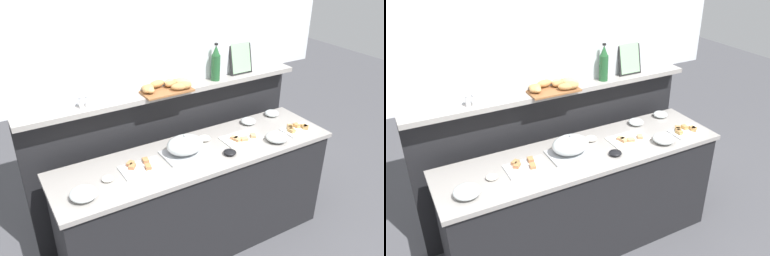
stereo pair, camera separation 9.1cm
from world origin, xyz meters
TOP-DOWN VIEW (x-y plane):
  - ground_plane at (0.00, 0.60)m, footprint 12.00×12.00m
  - buffet_counter at (0.00, 0.00)m, footprint 2.24×0.61m
  - back_ledge_unit at (0.00, 0.48)m, footprint 2.42×0.22m
  - upper_wall_panel at (0.00, 0.51)m, footprint 3.02×0.08m
  - sandwich_platter_front at (0.41, -0.01)m, footprint 0.33×0.19m
  - sandwich_platter_side at (-0.46, 0.01)m, footprint 0.31×0.20m
  - sandwich_platter_rear at (0.91, -0.12)m, footprint 0.30×0.18m
  - serving_cloche at (-0.10, 0.02)m, footprint 0.34×0.24m
  - glass_bowl_large at (-0.92, -0.13)m, footprint 0.18×0.18m
  - glass_bowl_medium at (0.63, -0.17)m, footprint 0.17×0.17m
  - glass_bowl_small at (0.91, 0.21)m, footprint 0.13×0.13m
  - glass_bowl_extra at (0.62, 0.19)m, footprint 0.13×0.13m
  - condiment_bowl_teal at (0.14, 0.13)m, footprint 0.10×0.10m
  - condiment_bowl_red at (-0.72, -0.01)m, footprint 0.08×0.08m
  - condiment_bowl_dark at (0.19, -0.15)m, footprint 0.10×0.10m
  - wine_bottle_green at (0.41, 0.41)m, footprint 0.08×0.08m
  - salt_shaker at (-0.73, 0.41)m, footprint 0.03×0.03m
  - pepper_shaker at (-0.68, 0.41)m, footprint 0.03×0.03m
  - bread_basket at (-0.03, 0.41)m, footprint 0.45×0.27m
  - framed_picture at (0.70, 0.45)m, footprint 0.22×0.08m

SIDE VIEW (x-z plane):
  - ground_plane at x=0.00m, z-range 0.00..0.00m
  - buffet_counter at x=0.00m, z-range 0.00..0.91m
  - back_ledge_unit at x=0.00m, z-range 0.03..1.32m
  - sandwich_platter_front at x=0.41m, z-range 0.90..0.94m
  - sandwich_platter_side at x=-0.46m, z-range 0.90..0.94m
  - sandwich_platter_rear at x=0.91m, z-range 0.91..0.94m
  - condiment_bowl_red at x=-0.72m, z-range 0.91..0.94m
  - condiment_bowl_dark at x=0.19m, z-range 0.91..0.95m
  - condiment_bowl_teal at x=0.14m, z-range 0.91..0.95m
  - glass_bowl_small at x=0.91m, z-range 0.91..0.96m
  - glass_bowl_extra at x=0.62m, z-range 0.91..0.96m
  - glass_bowl_medium at x=0.63m, z-range 0.91..0.98m
  - glass_bowl_large at x=-0.92m, z-range 0.91..0.98m
  - serving_cloche at x=-0.10m, z-range 0.90..1.07m
  - bread_basket at x=-0.03m, z-range 1.28..1.36m
  - salt_shaker at x=-0.73m, z-range 1.28..1.37m
  - pepper_shaker at x=-0.68m, z-range 1.28..1.37m
  - framed_picture at x=0.70m, z-range 1.28..1.56m
  - wine_bottle_green at x=0.41m, z-range 1.27..1.58m
  - upper_wall_panel at x=0.00m, z-range 1.28..2.60m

